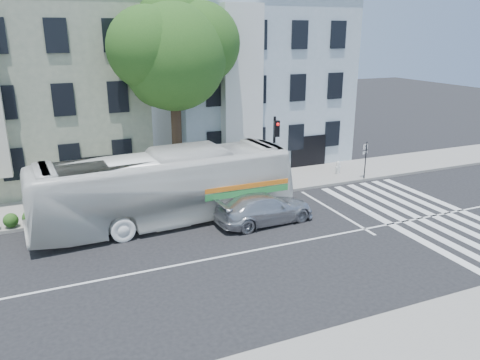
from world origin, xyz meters
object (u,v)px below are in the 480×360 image
bus (166,187)px  traffic_signal (275,145)px  fire_hydrant (338,167)px  sedan (265,208)px

bus → traffic_signal: traffic_signal is taller
traffic_signal → bus: bearing=-155.8°
bus → fire_hydrant: bearing=-79.2°
bus → sedan: size_ratio=2.56×
traffic_signal → fire_hydrant: size_ratio=5.27×
bus → sedan: bus is taller
sedan → fire_hydrant: 9.11m
fire_hydrant → bus: bearing=-165.5°
bus → sedan: bearing=-117.7°
traffic_signal → sedan: bearing=-113.5°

